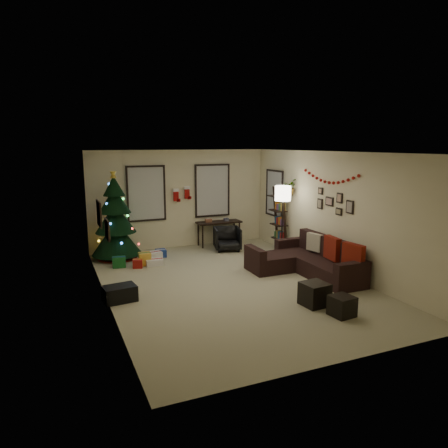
{
  "coord_description": "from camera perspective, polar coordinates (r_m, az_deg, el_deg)",
  "views": [
    {
      "loc": [
        -3.38,
        -7.61,
        2.87
      ],
      "look_at": [
        0.1,
        0.6,
        1.15
      ],
      "focal_mm": 33.58,
      "sensor_mm": 36.0,
      "label": 1
    }
  ],
  "objects": [
    {
      "name": "floor",
      "position": [
        8.81,
        0.93,
        -8.1
      ],
      "size": [
        7.0,
        7.0,
        0.0
      ],
      "primitive_type": "plane",
      "color": "#B2AC87",
      "rests_on": "ground"
    },
    {
      "name": "ceiling",
      "position": [
        8.33,
        0.99,
        9.75
      ],
      "size": [
        7.0,
        7.0,
        0.0
      ],
      "primitive_type": "plane",
      "rotation": [
        3.14,
        0.0,
        0.0
      ],
      "color": "white",
      "rests_on": "floor"
    },
    {
      "name": "wall_back",
      "position": [
        11.71,
        -6.01,
        3.4
      ],
      "size": [
        5.0,
        0.0,
        5.0
      ],
      "primitive_type": "plane",
      "rotation": [
        1.57,
        0.0,
        0.0
      ],
      "color": "beige",
      "rests_on": "floor"
    },
    {
      "name": "wall_front",
      "position": [
        5.53,
        15.88,
        -5.47
      ],
      "size": [
        5.0,
        0.0,
        5.0
      ],
      "primitive_type": "plane",
      "rotation": [
        -1.57,
        0.0,
        0.0
      ],
      "color": "beige",
      "rests_on": "floor"
    },
    {
      "name": "wall_left",
      "position": [
        7.81,
        -16.06,
        -0.74
      ],
      "size": [
        0.0,
        7.0,
        7.0
      ],
      "primitive_type": "plane",
      "rotation": [
        1.57,
        0.0,
        1.57
      ],
      "color": "beige",
      "rests_on": "floor"
    },
    {
      "name": "wall_right",
      "position": [
        9.73,
        14.55,
        1.58
      ],
      "size": [
        0.0,
        7.0,
        7.0
      ],
      "primitive_type": "plane",
      "rotation": [
        1.57,
        0.0,
        -1.57
      ],
      "color": "beige",
      "rests_on": "floor"
    },
    {
      "name": "window_back_left",
      "position": [
        11.42,
        -10.55,
        4.1
      ],
      "size": [
        1.05,
        0.06,
        1.5
      ],
      "color": "#728CB2",
      "rests_on": "wall_back"
    },
    {
      "name": "window_back_right",
      "position": [
        11.97,
        -1.62,
        4.59
      ],
      "size": [
        1.05,
        0.06,
        1.5
      ],
      "color": "#728CB2",
      "rests_on": "wall_back"
    },
    {
      "name": "window_right_wall",
      "position": [
        11.8,
        6.94,
        4.18
      ],
      "size": [
        0.06,
        0.9,
        1.3
      ],
      "color": "#728CB2",
      "rests_on": "wall_right"
    },
    {
      "name": "christmas_tree",
      "position": [
        10.81,
        -14.55,
        0.3
      ],
      "size": [
        1.23,
        1.23,
        2.28
      ],
      "rotation": [
        0.0,
        0.0,
        0.04
      ],
      "color": "black",
      "rests_on": "floor"
    },
    {
      "name": "presents",
      "position": [
        10.37,
        -10.57,
        -4.69
      ],
      "size": [
        1.43,
        1.01,
        0.3
      ],
      "rotation": [
        0.0,
        0.0,
        0.17
      ],
      "color": "silver",
      "rests_on": "floor"
    },
    {
      "name": "sofa",
      "position": [
        9.59,
        11.3,
        -5.05
      ],
      "size": [
        1.7,
        2.49,
        0.83
      ],
      "color": "black",
      "rests_on": "floor"
    },
    {
      "name": "pillow_red_a",
      "position": [
        8.85,
        17.2,
        -4.17
      ],
      "size": [
        0.2,
        0.51,
        0.5
      ],
      "primitive_type": "cube",
      "rotation": [
        0.0,
        0.0,
        0.14
      ],
      "color": "maroon",
      "rests_on": "sofa"
    },
    {
      "name": "pillow_red_b",
      "position": [
        9.37,
        14.52,
        -3.21
      ],
      "size": [
        0.19,
        0.51,
        0.5
      ],
      "primitive_type": "cube",
      "rotation": [
        0.0,
        0.0,
        -0.11
      ],
      "color": "maroon",
      "rests_on": "sofa"
    },
    {
      "name": "pillow_cream",
      "position": [
        9.87,
        12.24,
        -2.44
      ],
      "size": [
        0.21,
        0.42,
        0.4
      ],
      "primitive_type": "cube",
      "rotation": [
        0.0,
        0.0,
        0.24
      ],
      "color": "#BDB599",
      "rests_on": "sofa"
    },
    {
      "name": "ottoman_near",
      "position": [
        7.79,
        12.23,
        -9.31
      ],
      "size": [
        0.48,
        0.48,
        0.42
      ],
      "primitive_type": "cube",
      "rotation": [
        0.0,
        0.0,
        0.09
      ],
      "color": "black",
      "rests_on": "floor"
    },
    {
      "name": "ottoman_far",
      "position": [
        7.46,
        15.77,
        -10.7
      ],
      "size": [
        0.4,
        0.4,
        0.35
      ],
      "primitive_type": "cube",
      "rotation": [
        0.0,
        0.0,
        0.11
      ],
      "color": "black",
      "rests_on": "floor"
    },
    {
      "name": "desk",
      "position": [
        11.92,
        -0.7,
        -0.03
      ],
      "size": [
        1.27,
        0.46,
        0.69
      ],
      "color": "black",
      "rests_on": "floor"
    },
    {
      "name": "desk_chair",
      "position": [
        11.38,
        0.45,
        -2.01
      ],
      "size": [
        0.75,
        0.72,
        0.65
      ],
      "primitive_type": "imported",
      "rotation": [
        0.0,
        0.0,
        -0.24
      ],
      "color": "black",
      "rests_on": "floor"
    },
    {
      "name": "bookshelf",
      "position": [
        11.32,
        7.55,
        0.51
      ],
      "size": [
        0.3,
        0.51,
        1.74
      ],
      "color": "black",
      "rests_on": "floor"
    },
    {
      "name": "potted_plant",
      "position": [
        10.82,
        8.86,
        5.32
      ],
      "size": [
        0.65,
        0.65,
        0.55
      ],
      "primitive_type": "imported",
      "rotation": [
        0.0,
        0.0,
        0.85
      ],
      "color": "#4C4C4C",
      "rests_on": "bookshelf"
    },
    {
      "name": "floor_lamp",
      "position": [
        10.42,
        8.01,
        3.5
      ],
      "size": [
        0.39,
        0.39,
        1.85
      ],
      "rotation": [
        0.0,
        0.0,
        0.25
      ],
      "color": "black",
      "rests_on": "floor"
    },
    {
      "name": "art_map",
      "position": [
        8.55,
        -16.64,
        1.35
      ],
      "size": [
        0.04,
        0.6,
        0.5
      ],
      "color": "black",
      "rests_on": "wall_left"
    },
    {
      "name": "art_abstract",
      "position": [
        7.48,
        -15.62,
        -0.72
      ],
      "size": [
        0.04,
        0.45,
        0.35
      ],
      "color": "black",
      "rests_on": "wall_left"
    },
    {
      "name": "gallery",
      "position": [
        9.63,
        14.78,
        2.81
      ],
      "size": [
        0.03,
        1.25,
        0.54
      ],
      "color": "black",
      "rests_on": "wall_right"
    },
    {
      "name": "garland",
      "position": [
        9.69,
        14.16,
        6.18
      ],
      "size": [
        0.08,
        1.9,
        0.3
      ],
      "primitive_type": null,
      "color": "#A5140C",
      "rests_on": "wall_right"
    },
    {
      "name": "stocking_left",
      "position": [
        11.54,
        -6.52,
        3.96
      ],
      "size": [
        0.2,
        0.05,
        0.36
      ],
      "color": "#990F0C",
      "rests_on": "wall_back"
    },
    {
      "name": "stocking_right",
      "position": [
        11.67,
        -5.02,
        4.3
      ],
      "size": [
        0.2,
        0.05,
        0.36
      ],
      "color": "#990F0C",
      "rests_on": "wall_back"
    },
    {
      "name": "storage_bin",
      "position": [
        8.06,
        -14.02,
        -9.17
      ],
      "size": [
        0.63,
        0.46,
        0.29
      ],
      "primitive_type": "cube",
      "rotation": [
        0.0,
        0.0,
        0.12
      ],
      "color": "black",
      "rests_on": "floor"
    }
  ]
}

